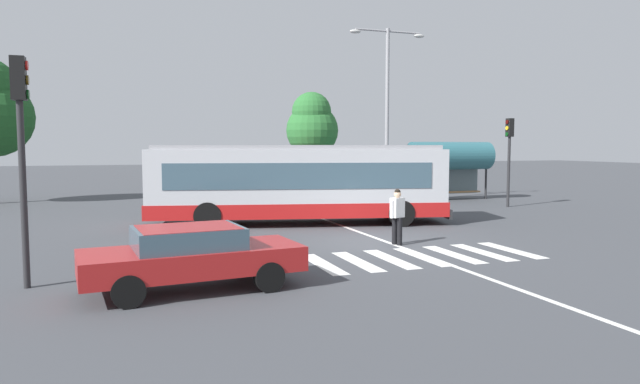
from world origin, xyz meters
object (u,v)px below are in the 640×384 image
object	(u,v)px
traffic_light_far_corner	(509,147)
parked_car_teal	(341,182)
city_transit_bus	(298,183)
parked_car_silver	(259,184)
parked_car_red	(302,183)
parked_car_charcoal	(216,185)
pedestrian_crossing_street	(397,214)
foreground_sedan	(191,254)
traffic_light_near_corner	(21,135)
background_tree_right	(312,125)
bus_stop_shelter	(450,157)
twin_arm_street_lamp	(387,97)

from	to	relation	value
traffic_light_far_corner	parked_car_teal	bearing A→B (deg)	117.52
city_transit_bus	parked_car_silver	bearing A→B (deg)	83.88
city_transit_bus	parked_car_red	xyz separation A→B (m)	(3.92, 11.88, -0.82)
parked_car_charcoal	parked_car_red	size ratio (longest dim) A/B	0.99
pedestrian_crossing_street	traffic_light_far_corner	xyz separation A→B (m)	(10.20, 7.92, 1.99)
foreground_sedan	traffic_light_near_corner	xyz separation A→B (m)	(-3.30, 1.36, 2.50)
traffic_light_near_corner	background_tree_right	xyz separation A→B (m)	(14.07, 22.70, 1.15)
pedestrian_crossing_street	background_tree_right	world-z (taller)	background_tree_right
foreground_sedan	traffic_light_near_corner	distance (m)	4.35
parked_car_red	bus_stop_shelter	size ratio (longest dim) A/B	0.95
pedestrian_crossing_street	parked_car_red	world-z (taller)	pedestrian_crossing_street
city_transit_bus	parked_car_red	size ratio (longest dim) A/B	2.50
pedestrian_crossing_street	traffic_light_near_corner	distance (m)	10.37
city_transit_bus	traffic_light_far_corner	world-z (taller)	traffic_light_far_corner
parked_car_silver	parked_car_red	world-z (taller)	same
city_transit_bus	parked_car_teal	distance (m)	13.86
parked_car_red	bus_stop_shelter	bearing A→B (deg)	-38.23
parked_car_silver	traffic_light_far_corner	distance (m)	14.50
pedestrian_crossing_street	foreground_sedan	xyz separation A→B (m)	(-6.59, -3.48, -0.20)
parked_car_red	traffic_light_far_corner	bearing A→B (deg)	-50.71
parked_car_red	bus_stop_shelter	xyz separation A→B (m)	(6.92, -5.45, 1.65)
pedestrian_crossing_street	bus_stop_shelter	size ratio (longest dim) A/B	0.35
foreground_sedan	parked_car_red	world-z (taller)	same
bus_stop_shelter	background_tree_right	bearing A→B (deg)	120.99
traffic_light_far_corner	parked_car_silver	bearing A→B (deg)	136.16
city_transit_bus	parked_car_silver	distance (m)	12.44
pedestrian_crossing_street	parked_car_silver	world-z (taller)	pedestrian_crossing_street
parked_car_red	traffic_light_far_corner	xyz separation A→B (m)	(7.75, -9.47, 2.19)
parked_car_silver	twin_arm_street_lamp	size ratio (longest dim) A/B	0.50
parked_car_silver	twin_arm_street_lamp	bearing A→B (deg)	-46.86
traffic_light_far_corner	traffic_light_near_corner	bearing A→B (deg)	-153.44
parked_car_charcoal	bus_stop_shelter	size ratio (longest dim) A/B	0.94
city_transit_bus	bus_stop_shelter	world-z (taller)	bus_stop_shelter
parked_car_charcoal	bus_stop_shelter	distance (m)	13.37
parked_car_teal	traffic_light_far_corner	xyz separation A→B (m)	(5.08, -9.75, 2.19)
background_tree_right	bus_stop_shelter	bearing A→B (deg)	-59.01
traffic_light_far_corner	background_tree_right	world-z (taller)	background_tree_right
city_transit_bus	traffic_light_near_corner	world-z (taller)	traffic_light_near_corner
twin_arm_street_lamp	traffic_light_far_corner	bearing A→B (deg)	-39.85
pedestrian_crossing_street	traffic_light_near_corner	bearing A→B (deg)	-167.89
parked_car_silver	traffic_light_far_corner	xyz separation A→B (m)	(10.34, -9.93, 2.19)
parked_car_charcoal	city_transit_bus	bearing A→B (deg)	-83.36
traffic_light_near_corner	traffic_light_far_corner	size ratio (longest dim) A/B	1.11
traffic_light_near_corner	pedestrian_crossing_street	bearing A→B (deg)	12.11
pedestrian_crossing_street	twin_arm_street_lamp	bearing A→B (deg)	65.36
parked_car_red	bus_stop_shelter	distance (m)	8.96
city_transit_bus	pedestrian_crossing_street	size ratio (longest dim) A/B	6.81
traffic_light_near_corner	bus_stop_shelter	size ratio (longest dim) A/B	0.99
parked_car_charcoal	parked_car_red	distance (m)	5.28
pedestrian_crossing_street	background_tree_right	xyz separation A→B (m)	(4.19, 20.58, 3.44)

